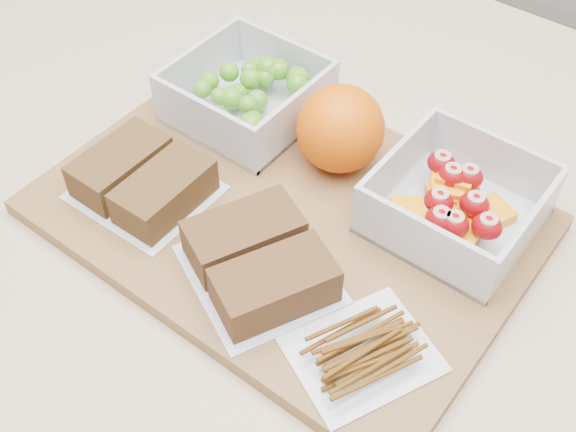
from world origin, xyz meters
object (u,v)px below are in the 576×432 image
orange (340,129)px  sandwich_bag_center (259,261)px  fruit_container (456,205)px  sandwich_bag_left (143,180)px  cutting_board (287,215)px  pretzel_bag (363,347)px  grape_container (250,95)px

orange → sandwich_bag_center: 0.16m
fruit_container → sandwich_bag_left: size_ratio=1.10×
sandwich_bag_center → cutting_board: bearing=111.2°
cutting_board → fruit_container: (0.13, 0.08, 0.03)m
orange → sandwich_bag_left: (-0.12, -0.14, -0.02)m
sandwich_bag_center → pretzel_bag: size_ratio=1.19×
grape_container → orange: (0.11, -0.00, 0.02)m
pretzel_bag → sandwich_bag_left: bearing=175.4°
orange → sandwich_bag_left: orange is taller
sandwich_bag_left → pretzel_bag: 0.25m
grape_container → sandwich_bag_center: bearing=-48.4°
cutting_board → sandwich_bag_left: 0.13m
fruit_container → cutting_board: bearing=-148.1°
fruit_container → sandwich_bag_left: fruit_container is taller
grape_container → sandwich_bag_left: size_ratio=1.10×
cutting_board → grape_container: grape_container is taller
orange → sandwich_bag_left: size_ratio=0.69×
fruit_container → orange: bearing=179.3°
sandwich_bag_center → sandwich_bag_left: bearing=176.4°
sandwich_bag_left → pretzel_bag: sandwich_bag_left is taller
grape_container → fruit_container: size_ratio=1.00×
cutting_board → fruit_container: size_ratio=3.19×
cutting_board → pretzel_bag: (0.14, -0.08, 0.02)m
cutting_board → sandwich_bag_left: size_ratio=3.52×
grape_container → pretzel_bag: 0.30m
fruit_container → sandwich_bag_center: (-0.10, -0.15, -0.00)m
grape_container → fruit_container: 0.24m
cutting_board → grape_container: 0.14m
cutting_board → orange: size_ratio=5.10×
fruit_container → orange: size_ratio=1.60×
grape_container → cutting_board: bearing=-37.0°
cutting_board → sandwich_bag_center: sandwich_bag_center is taller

